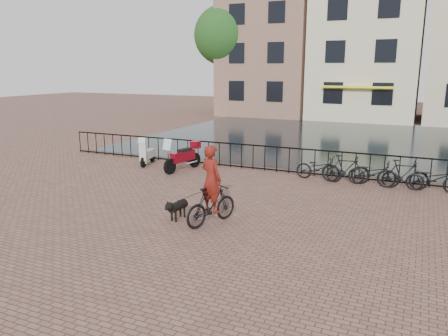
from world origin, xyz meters
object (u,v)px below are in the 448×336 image
at_px(cyclist, 211,190).
at_px(motorcycle, 183,153).
at_px(scooter, 147,150).
at_px(dog, 178,209).

relative_size(cyclist, motorcycle, 1.21).
bearing_deg(motorcycle, cyclist, -42.22).
height_order(cyclist, scooter, cyclist).
distance_m(cyclist, dog, 1.18).
distance_m(cyclist, scooter, 7.84).
relative_size(dog, motorcycle, 0.45).
relative_size(cyclist, dog, 2.71).
bearing_deg(scooter, cyclist, -57.75).
xyz_separation_m(cyclist, scooter, (-5.67, 5.40, -0.30)).
relative_size(dog, scooter, 0.64).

